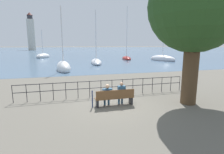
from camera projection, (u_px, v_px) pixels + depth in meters
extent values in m
plane|color=#605B51|center=(114.00, 105.00, 9.58)|extent=(1000.00, 1000.00, 0.00)
cube|color=#47607A|center=(67.00, 49.00, 161.48)|extent=(600.00, 300.00, 0.01)
cylinder|color=#4C3823|center=(190.00, 72.00, 9.58)|extent=(0.82, 0.82, 3.57)
sphere|color=#23471E|center=(196.00, 5.00, 8.96)|extent=(4.90, 4.90, 4.90)
cube|color=brown|center=(114.00, 98.00, 9.51)|extent=(2.11, 0.45, 0.05)
cube|color=brown|center=(115.00, 94.00, 9.27)|extent=(2.11, 0.04, 0.45)
cube|color=black|center=(97.00, 103.00, 9.30)|extent=(0.10, 0.41, 0.40)
cube|color=black|center=(131.00, 100.00, 9.80)|extent=(0.10, 0.41, 0.40)
cylinder|color=navy|center=(105.00, 101.00, 9.56)|extent=(0.11, 0.11, 0.45)
cylinder|color=navy|center=(109.00, 101.00, 9.62)|extent=(0.11, 0.11, 0.45)
cube|color=navy|center=(107.00, 97.00, 9.46)|extent=(0.42, 0.26, 0.14)
cube|color=navy|center=(107.00, 93.00, 9.34)|extent=(0.50, 0.24, 0.51)
sphere|color=tan|center=(107.00, 86.00, 9.27)|extent=(0.23, 0.23, 0.23)
cylinder|color=navy|center=(119.00, 100.00, 9.77)|extent=(0.11, 0.11, 0.45)
cylinder|color=navy|center=(122.00, 100.00, 9.82)|extent=(0.11, 0.11, 0.45)
cube|color=navy|center=(121.00, 95.00, 9.66)|extent=(0.34, 0.26, 0.14)
cube|color=navy|center=(122.00, 91.00, 9.53)|extent=(0.40, 0.24, 0.61)
sphere|color=#A87A5B|center=(122.00, 84.00, 9.46)|extent=(0.19, 0.19, 0.19)
cylinder|color=black|center=(12.00, 94.00, 9.83)|extent=(0.04, 0.04, 1.05)
cylinder|color=black|center=(26.00, 93.00, 10.02)|extent=(0.04, 0.04, 1.05)
cylinder|color=black|center=(40.00, 92.00, 10.21)|extent=(0.04, 0.04, 1.05)
cylinder|color=black|center=(53.00, 91.00, 10.40)|extent=(0.04, 0.04, 1.05)
cylinder|color=black|center=(66.00, 91.00, 10.58)|extent=(0.04, 0.04, 1.05)
cylinder|color=black|center=(78.00, 90.00, 10.77)|extent=(0.04, 0.04, 1.05)
cylinder|color=black|center=(90.00, 89.00, 10.96)|extent=(0.04, 0.04, 1.05)
cylinder|color=black|center=(101.00, 88.00, 11.15)|extent=(0.04, 0.04, 1.05)
cylinder|color=black|center=(112.00, 88.00, 11.34)|extent=(0.04, 0.04, 1.05)
cylinder|color=black|center=(123.00, 87.00, 11.53)|extent=(0.04, 0.04, 1.05)
cylinder|color=black|center=(133.00, 86.00, 11.71)|extent=(0.04, 0.04, 1.05)
cylinder|color=black|center=(143.00, 86.00, 11.90)|extent=(0.04, 0.04, 1.05)
cylinder|color=black|center=(152.00, 85.00, 12.09)|extent=(0.04, 0.04, 1.05)
cylinder|color=black|center=(162.00, 84.00, 12.28)|extent=(0.04, 0.04, 1.05)
cylinder|color=black|center=(171.00, 84.00, 12.47)|extent=(0.04, 0.04, 1.05)
cylinder|color=black|center=(180.00, 83.00, 12.66)|extent=(0.04, 0.04, 1.05)
cylinder|color=black|center=(106.00, 80.00, 11.16)|extent=(10.91, 0.04, 0.04)
cylinder|color=black|center=(106.00, 87.00, 11.23)|extent=(10.91, 0.04, 0.04)
cylinder|color=navy|center=(92.00, 100.00, 9.16)|extent=(0.06, 0.06, 0.85)
cone|color=navy|center=(92.00, 91.00, 9.08)|extent=(0.09, 0.09, 0.12)
ellipsoid|color=silver|center=(96.00, 62.00, 31.32)|extent=(2.57, 7.62, 1.21)
cylinder|color=silver|center=(96.00, 36.00, 30.49)|extent=(0.14, 0.14, 8.62)
ellipsoid|color=white|center=(64.00, 68.00, 22.72)|extent=(2.25, 5.42, 1.76)
cylinder|color=silver|center=(62.00, 35.00, 21.98)|extent=(0.14, 0.14, 7.15)
ellipsoid|color=silver|center=(162.00, 59.00, 37.24)|extent=(4.26, 6.75, 1.70)
cylinder|color=silver|center=(164.00, 38.00, 36.44)|extent=(0.14, 0.14, 7.86)
ellipsoid|color=white|center=(43.00, 56.00, 46.31)|extent=(4.40, 5.78, 1.63)
cylinder|color=silver|center=(42.00, 42.00, 45.65)|extent=(0.14, 0.14, 6.35)
ellipsoid|color=maroon|center=(126.00, 58.00, 40.68)|extent=(2.61, 5.82, 1.04)
cylinder|color=silver|center=(127.00, 32.00, 39.61)|extent=(0.14, 0.14, 11.32)
cylinder|color=beige|center=(31.00, 35.00, 115.69)|extent=(4.74, 4.74, 20.01)
cylinder|color=#2D2D33|center=(30.00, 17.00, 113.68)|extent=(3.32, 3.32, 2.44)
cone|color=#4C1E19|center=(29.00, 14.00, 113.28)|extent=(3.79, 3.79, 1.95)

